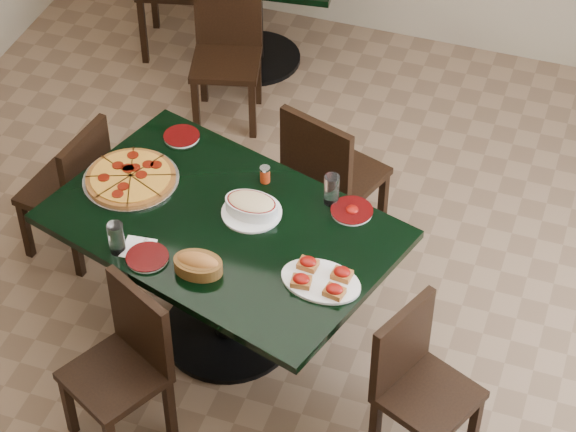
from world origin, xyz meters
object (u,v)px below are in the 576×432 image
(lasagna_casserole, at_px, (251,206))
(bruschetta_platter, at_px, (321,279))
(chair_right, at_px, (417,379))
(pepperoni_pizza, at_px, (131,178))
(chair_near, at_px, (126,359))
(bread_basket, at_px, (198,264))
(chair_far, at_px, (328,173))
(back_chair_near, at_px, (227,46))
(main_table, at_px, (224,252))
(chair_left, at_px, (74,186))

(lasagna_casserole, distance_m, bruschetta_platter, 0.53)
(chair_right, bearing_deg, pepperoni_pizza, 96.62)
(chair_near, bearing_deg, bread_basket, 84.06)
(chair_far, relative_size, back_chair_near, 1.06)
(main_table, bearing_deg, pepperoni_pizza, -177.21)
(back_chair_near, bearing_deg, main_table, -83.69)
(main_table, height_order, chair_right, chair_right)
(back_chair_near, bearing_deg, chair_near, -93.94)
(chair_left, xyz_separation_m, bread_basket, (0.96, -0.62, 0.34))
(chair_right, xyz_separation_m, lasagna_casserole, (-0.91, 0.44, 0.36))
(chair_far, relative_size, chair_right, 1.13)
(chair_far, distance_m, lasagna_casserole, 0.74)
(main_table, relative_size, bruschetta_platter, 4.57)
(main_table, bearing_deg, chair_near, -90.74)
(chair_far, bearing_deg, back_chair_near, -26.99)
(chair_left, bearing_deg, main_table, 79.83)
(bread_basket, height_order, bruschetta_platter, bread_basket)
(chair_right, relative_size, lasagna_casserole, 2.87)
(chair_left, distance_m, bread_basket, 1.19)
(bread_basket, bearing_deg, chair_near, -126.53)
(chair_left, height_order, back_chair_near, back_chair_near)
(chair_near, bearing_deg, lasagna_casserole, 95.09)
(main_table, height_order, pepperoni_pizza, pepperoni_pizza)
(main_table, height_order, bruschetta_platter, bruschetta_platter)
(back_chair_near, relative_size, bruschetta_platter, 2.22)
(chair_near, relative_size, bruschetta_platter, 2.13)
(chair_far, height_order, back_chair_near, chair_far)
(pepperoni_pizza, xyz_separation_m, bread_basket, (0.53, -0.44, 0.02))
(chair_right, bearing_deg, bread_basket, 112.45)
(main_table, xyz_separation_m, back_chair_near, (-0.65, 1.70, -0.10))
(chair_right, relative_size, bread_basket, 3.53)
(chair_near, height_order, pepperoni_pizza, chair_near)
(main_table, bearing_deg, chair_far, 88.05)
(chair_far, xyz_separation_m, bruschetta_platter, (0.27, -0.97, 0.27))
(chair_far, bearing_deg, chair_right, 142.94)
(chair_right, height_order, chair_left, chair_left)
(bruschetta_platter, bearing_deg, bread_basket, -162.29)
(chair_left, bearing_deg, bread_basket, 64.76)
(back_chair_near, xyz_separation_m, bread_basket, (0.67, -2.01, 0.32))
(chair_near, bearing_deg, back_chair_near, 128.23)
(back_chair_near, relative_size, lasagna_casserole, 3.05)
(bruschetta_platter, bearing_deg, main_table, 164.88)
(main_table, distance_m, bread_basket, 0.38)
(main_table, relative_size, chair_far, 1.95)
(bread_basket, xyz_separation_m, bruschetta_platter, (0.52, 0.11, -0.02))
(main_table, bearing_deg, back_chair_near, 128.05)
(chair_near, xyz_separation_m, bruschetta_platter, (0.74, 0.44, 0.32))
(chair_far, height_order, chair_right, chair_far)
(chair_far, distance_m, bruschetta_platter, 1.05)
(chair_near, xyz_separation_m, back_chair_near, (-0.45, 2.35, 0.02))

